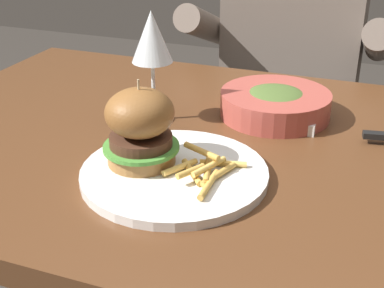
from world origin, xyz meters
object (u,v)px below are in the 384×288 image
(wine_glass, at_px, (152,40))
(diner_person, at_px, (288,102))
(burger_sandwich, at_px, (140,127))
(main_plate, at_px, (172,173))
(soup_bowl, at_px, (275,103))
(butter_dish, at_px, (293,121))

(wine_glass, xyz_separation_m, diner_person, (0.14, 0.62, -0.32))
(diner_person, bearing_deg, burger_sandwich, -95.44)
(main_plate, xyz_separation_m, burger_sandwich, (-0.05, 0.00, 0.06))
(diner_person, bearing_deg, main_plate, -91.80)
(soup_bowl, xyz_separation_m, diner_person, (-0.06, 0.52, -0.20))
(burger_sandwich, bearing_deg, main_plate, -5.30)
(burger_sandwich, xyz_separation_m, wine_glass, (-0.06, 0.18, 0.08))
(wine_glass, xyz_separation_m, butter_dish, (0.24, 0.06, -0.14))
(wine_glass, distance_m, butter_dish, 0.28)
(burger_sandwich, height_order, wine_glass, wine_glass)
(burger_sandwich, height_order, diner_person, diner_person)
(butter_dish, bearing_deg, main_plate, -118.66)
(burger_sandwich, bearing_deg, butter_dish, 52.35)
(main_plate, distance_m, butter_dish, 0.28)
(main_plate, relative_size, soup_bowl, 1.36)
(main_plate, height_order, wine_glass, wine_glass)
(burger_sandwich, height_order, butter_dish, burger_sandwich)
(burger_sandwich, bearing_deg, soup_bowl, 62.89)
(main_plate, height_order, soup_bowl, soup_bowl)
(butter_dish, relative_size, soup_bowl, 0.41)
(burger_sandwich, distance_m, soup_bowl, 0.31)
(main_plate, relative_size, wine_glass, 1.38)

